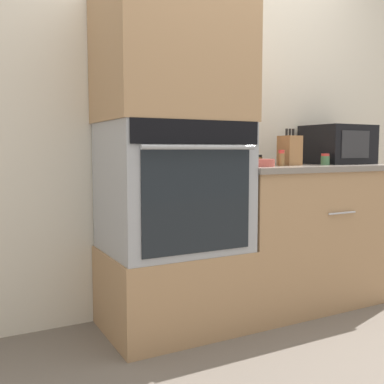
{
  "coord_description": "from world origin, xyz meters",
  "views": [
    {
      "loc": [
        -1.48,
        -1.98,
        1.03
      ],
      "look_at": [
        -0.31,
        0.21,
        0.79
      ],
      "focal_mm": 42.0,
      "sensor_mm": 36.0,
      "label": 1
    }
  ],
  "objects_px": {
    "bowl": "(260,163)",
    "condiment_jar_far": "(325,159)",
    "condiment_jar_near": "(258,160)",
    "microwave": "(337,145)",
    "knife_block": "(290,150)",
    "condiment_jar_mid": "(281,158)",
    "wall_oven": "(173,187)"
  },
  "relations": [
    {
      "from": "knife_block",
      "to": "condiment_jar_mid",
      "type": "distance_m",
      "value": 0.15
    },
    {
      "from": "microwave",
      "to": "condiment_jar_near",
      "type": "bearing_deg",
      "value": 172.22
    },
    {
      "from": "knife_block",
      "to": "condiment_jar_far",
      "type": "height_order",
      "value": "knife_block"
    },
    {
      "from": "knife_block",
      "to": "condiment_jar_far",
      "type": "bearing_deg",
      "value": -9.45
    },
    {
      "from": "wall_oven",
      "to": "bowl",
      "type": "distance_m",
      "value": 0.56
    },
    {
      "from": "wall_oven",
      "to": "condiment_jar_mid",
      "type": "relative_size",
      "value": 7.55
    },
    {
      "from": "condiment_jar_near",
      "to": "condiment_jar_far",
      "type": "bearing_deg",
      "value": -31.69
    },
    {
      "from": "condiment_jar_near",
      "to": "condiment_jar_far",
      "type": "relative_size",
      "value": 0.89
    },
    {
      "from": "bowl",
      "to": "condiment_jar_far",
      "type": "bearing_deg",
      "value": 2.77
    },
    {
      "from": "bowl",
      "to": "condiment_jar_near",
      "type": "height_order",
      "value": "condiment_jar_near"
    },
    {
      "from": "wall_oven",
      "to": "bowl",
      "type": "relative_size",
      "value": 4.27
    },
    {
      "from": "condiment_jar_far",
      "to": "wall_oven",
      "type": "bearing_deg",
      "value": 176.88
    },
    {
      "from": "microwave",
      "to": "condiment_jar_near",
      "type": "relative_size",
      "value": 6.23
    },
    {
      "from": "microwave",
      "to": "bowl",
      "type": "bearing_deg",
      "value": -167.93
    },
    {
      "from": "microwave",
      "to": "bowl",
      "type": "distance_m",
      "value": 0.84
    },
    {
      "from": "wall_oven",
      "to": "condiment_jar_mid",
      "type": "xyz_separation_m",
      "value": [
        0.7,
        -0.09,
        0.16
      ]
    },
    {
      "from": "microwave",
      "to": "condiment_jar_far",
      "type": "xyz_separation_m",
      "value": [
        -0.26,
        -0.15,
        -0.1
      ]
    },
    {
      "from": "condiment_jar_far",
      "to": "condiment_jar_mid",
      "type": "bearing_deg",
      "value": -175.61
    },
    {
      "from": "bowl",
      "to": "condiment_jar_far",
      "type": "height_order",
      "value": "condiment_jar_far"
    },
    {
      "from": "knife_block",
      "to": "bowl",
      "type": "distance_m",
      "value": 0.3
    },
    {
      "from": "knife_block",
      "to": "bowl",
      "type": "relative_size",
      "value": 1.33
    },
    {
      "from": "bowl",
      "to": "microwave",
      "type": "bearing_deg",
      "value": 12.07
    },
    {
      "from": "wall_oven",
      "to": "condiment_jar_near",
      "type": "xyz_separation_m",
      "value": [
        0.71,
        0.17,
        0.14
      ]
    },
    {
      "from": "wall_oven",
      "to": "microwave",
      "type": "relative_size",
      "value": 1.81
    },
    {
      "from": "wall_oven",
      "to": "knife_block",
      "type": "xyz_separation_m",
      "value": [
        0.83,
        -0.02,
        0.2
      ]
    },
    {
      "from": "condiment_jar_near",
      "to": "condiment_jar_far",
      "type": "height_order",
      "value": "condiment_jar_far"
    },
    {
      "from": "microwave",
      "to": "bowl",
      "type": "xyz_separation_m",
      "value": [
        -0.81,
        -0.17,
        -0.11
      ]
    },
    {
      "from": "knife_block",
      "to": "wall_oven",
      "type": "bearing_deg",
      "value": 178.95
    },
    {
      "from": "microwave",
      "to": "condiment_jar_mid",
      "type": "height_order",
      "value": "microwave"
    },
    {
      "from": "bowl",
      "to": "wall_oven",
      "type": "bearing_deg",
      "value": 170.91
    },
    {
      "from": "microwave",
      "to": "condiment_jar_mid",
      "type": "xyz_separation_m",
      "value": [
        -0.65,
        -0.18,
        -0.09
      ]
    },
    {
      "from": "microwave",
      "to": "condiment_jar_far",
      "type": "distance_m",
      "value": 0.31
    }
  ]
}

